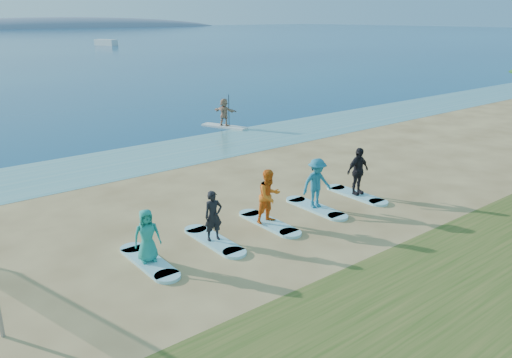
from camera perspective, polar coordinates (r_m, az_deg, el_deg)
ground at (r=16.24m, az=3.53°, el=-5.64°), size 600.00×600.00×0.00m
shallow_water at (r=24.58m, az=-13.09°, el=2.25°), size 600.00×600.00×0.00m
island_ridge at (r=328.29m, az=-20.80°, el=15.89°), size 220.00×56.00×18.00m
paddleboard at (r=30.88m, az=-3.62°, el=6.00°), size 1.75×3.05×0.12m
paddleboarder at (r=30.71m, az=-3.66°, el=7.64°), size 1.08×1.62×1.68m
boat_offshore_b at (r=124.22m, az=-16.75°, el=14.40°), size 3.70×6.11×1.37m
surfboard_0 at (r=14.34m, az=-12.14°, el=-9.23°), size 0.70×2.20×0.09m
student_0 at (r=13.99m, az=-12.36°, el=-6.33°), size 0.83×0.64×1.51m
surfboard_1 at (r=15.29m, az=-4.82°, el=-7.05°), size 0.70×2.20×0.09m
student_1 at (r=14.97m, az=-4.90°, el=-4.21°), size 0.63×0.48×1.54m
surfboard_2 at (r=16.49m, az=1.49°, el=-5.06°), size 0.70×2.20×0.09m
student_2 at (r=16.14m, az=1.51°, el=-1.98°), size 0.88×0.69×1.79m
surfboard_3 at (r=17.87m, az=6.85°, el=-3.30°), size 0.70×2.20×0.09m
student_3 at (r=17.55m, az=6.96°, el=-0.47°), size 1.24×0.84×1.78m
surfboard_4 at (r=19.39m, az=11.39°, el=-1.79°), size 0.70×2.20×0.09m
student_4 at (r=19.10m, az=11.56°, el=0.89°), size 1.08×0.49×1.81m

